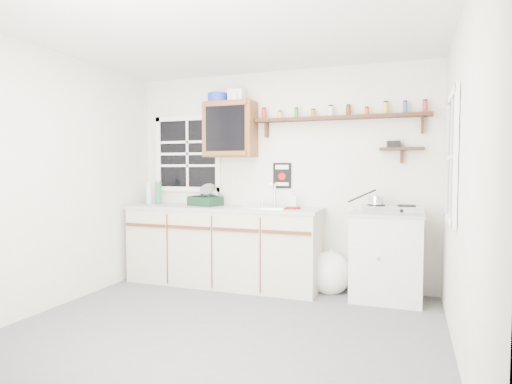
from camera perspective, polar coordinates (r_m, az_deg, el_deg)
room at (r=3.56m, az=-4.45°, el=1.35°), size 3.64×3.24×2.54m
main_cabinet at (r=5.07m, az=-4.42°, el=-7.11°), size 2.31×0.63×0.92m
right_cabinet at (r=4.67m, az=16.97°, el=-8.18°), size 0.73×0.57×0.91m
sink at (r=4.82m, az=1.42°, el=-1.99°), size 0.52×0.44×0.29m
upper_cabinet at (r=5.13m, az=-3.45°, el=8.31°), size 0.60×0.32×0.65m
upper_cabinet_clutter at (r=5.20m, az=-4.02°, el=12.51°), size 0.46×0.24×0.14m
spice_shelf at (r=4.85m, az=11.11°, el=9.78°), size 1.91×0.18×0.34m
secondary_shelf at (r=4.78m, az=18.58°, el=5.55°), size 0.45×0.16×0.24m
warning_sign at (r=5.04m, az=3.50°, el=2.20°), size 0.22×0.02×0.30m
window_back at (r=5.52m, az=-9.09°, el=5.05°), size 0.93×0.03×0.98m
window_right at (r=3.81m, az=24.70°, el=4.19°), size 0.03×0.78×1.08m
water_bottles at (r=5.48m, az=-13.39°, el=-0.15°), size 0.18×0.12×0.31m
dish_rack at (r=5.12m, az=-6.62°, el=-0.88°), size 0.41×0.35×0.27m
soap_bottle at (r=4.80m, az=4.94°, el=-0.94°), size 0.10×0.10×0.20m
rag at (r=4.71m, az=4.84°, el=-2.13°), size 0.18×0.17×0.02m
hotplate at (r=4.58m, az=17.58°, el=-2.18°), size 0.62×0.38×0.08m
saucepan at (r=4.58m, az=15.67°, el=-1.08°), size 0.39×0.20×0.17m
trash_bag at (r=4.86m, az=9.76°, el=-10.55°), size 0.44×0.40×0.51m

